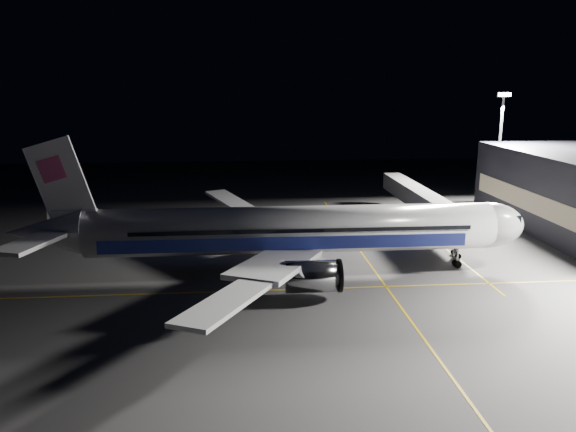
# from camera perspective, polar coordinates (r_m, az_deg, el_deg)

# --- Properties ---
(ground) EXTENTS (200.00, 200.00, 0.00)m
(ground) POSITION_cam_1_polar(r_m,az_deg,el_deg) (68.21, 0.44, -5.68)
(ground) COLOR #4C4C4F
(ground) RESTS_ON ground
(guide_line_main) EXTENTS (0.25, 80.00, 0.01)m
(guide_line_main) POSITION_cam_1_polar(r_m,az_deg,el_deg) (69.82, 8.68, -5.38)
(guide_line_main) COLOR gold
(guide_line_main) RESTS_ON ground
(guide_line_cross) EXTENTS (70.00, 0.25, 0.01)m
(guide_line_cross) POSITION_cam_1_polar(r_m,az_deg,el_deg) (62.60, 0.96, -7.47)
(guide_line_cross) COLOR gold
(guide_line_cross) RESTS_ON ground
(guide_line_side) EXTENTS (0.25, 40.00, 0.01)m
(guide_line_side) POSITION_cam_1_polar(r_m,az_deg,el_deg) (82.39, 15.20, -2.79)
(guide_line_side) COLOR gold
(guide_line_side) RESTS_ON ground
(airliner) EXTENTS (61.48, 54.22, 16.64)m
(airliner) POSITION_cam_1_polar(r_m,az_deg,el_deg) (66.62, -0.47, -1.51)
(airliner) COLOR silver
(airliner) RESTS_ON ground
(jet_bridge) EXTENTS (3.60, 34.40, 6.30)m
(jet_bridge) POSITION_cam_1_polar(r_m,az_deg,el_deg) (88.69, 13.63, 1.48)
(jet_bridge) COLOR #B2B2B7
(jet_bridge) RESTS_ON ground
(floodlight_mast_north) EXTENTS (2.40, 0.68, 20.70)m
(floodlight_mast_north) POSITION_cam_1_polar(r_m,az_deg,el_deg) (107.10, 20.73, 7.21)
(floodlight_mast_north) COLOR #59595E
(floodlight_mast_north) RESTS_ON ground
(baggage_tug) EXTENTS (2.86, 2.37, 1.97)m
(baggage_tug) POSITION_cam_1_polar(r_m,az_deg,el_deg) (77.32, 1.82, -2.67)
(baggage_tug) COLOR black
(baggage_tug) RESTS_ON ground
(safety_cone_a) EXTENTS (0.39, 0.39, 0.59)m
(safety_cone_a) POSITION_cam_1_polar(r_m,az_deg,el_deg) (81.74, 2.21, -2.24)
(safety_cone_a) COLOR orange
(safety_cone_a) RESTS_ON ground
(safety_cone_b) EXTENTS (0.45, 0.45, 0.68)m
(safety_cone_b) POSITION_cam_1_polar(r_m,az_deg,el_deg) (80.63, 0.52, -2.41)
(safety_cone_b) COLOR orange
(safety_cone_b) RESTS_ON ground
(safety_cone_c) EXTENTS (0.39, 0.39, 0.59)m
(safety_cone_c) POSITION_cam_1_polar(r_m,az_deg,el_deg) (78.21, -6.16, -3.03)
(safety_cone_c) COLOR orange
(safety_cone_c) RESTS_ON ground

